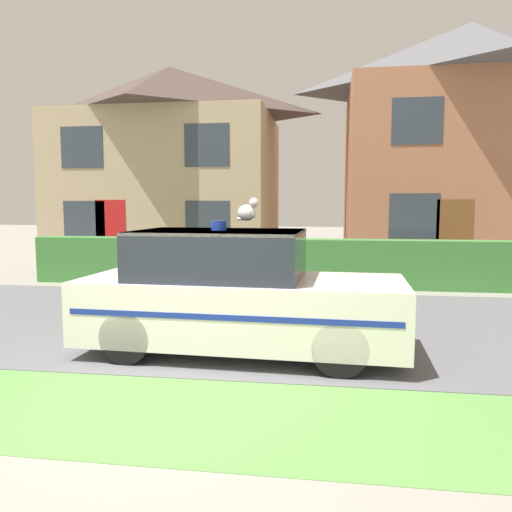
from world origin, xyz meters
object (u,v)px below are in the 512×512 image
(cat, at_px, (248,211))
(house_right, at_px, (468,142))
(police_car, at_px, (236,295))
(wheelie_bin, at_px, (457,261))
(house_left, at_px, (171,162))

(cat, height_order, house_right, house_right)
(cat, distance_m, house_right, 13.12)
(police_car, distance_m, house_right, 13.42)
(police_car, relative_size, cat, 13.54)
(wheelie_bin, bearing_deg, cat, -144.88)
(wheelie_bin, bearing_deg, house_right, 51.22)
(cat, bearing_deg, wheelie_bin, 73.83)
(police_car, bearing_deg, cat, 5.08)
(house_left, height_order, house_right, house_right)
(house_left, bearing_deg, police_car, -68.32)
(cat, height_order, wheelie_bin, cat)
(cat, xyz_separation_m, wheelie_bin, (4.25, 6.79, -1.34))
(house_left, distance_m, house_right, 10.36)
(cat, distance_m, wheelie_bin, 8.12)
(police_car, relative_size, wheelie_bin, 4.05)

